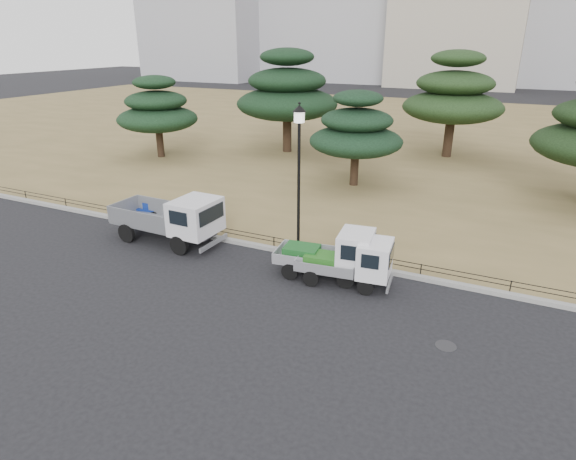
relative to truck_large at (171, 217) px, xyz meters
The scene contains 14 objects.
ground 5.58m from the truck_large, 16.54° to the right, with size 220.00×220.00×0.00m, color black.
lawn 29.53m from the truck_large, 79.80° to the left, with size 120.00×56.00×0.15m, color olive.
curb 5.44m from the truck_large, 11.33° to the left, with size 120.00×0.25×0.16m, color gray.
truck_large is the anchor object (origin of this frame).
truck_kei_front 7.25m from the truck_large, ahead, with size 3.63×1.87×1.85m.
truck_kei_rear 8.07m from the truck_large, ahead, with size 3.41×1.74×1.72m.
street_lamp 6.14m from the truck_large, 14.37° to the left, with size 0.52×0.52×5.76m.
pipe_fence 5.41m from the truck_large, 12.90° to the left, with size 38.00×0.04×0.40m.
tarp_pile 2.79m from the truck_large, 149.30° to the left, with size 1.67×1.33×1.01m.
manhole 12.10m from the truck_large, 13.21° to the right, with size 0.60×0.60×0.01m, color #2D2D30.
pine_west_far 16.28m from the truck_large, 130.96° to the left, with size 5.63×5.63×5.69m.
pine_west_near 18.28m from the truck_large, 99.75° to the left, with size 7.43×7.43×7.43m.
pine_center_left 12.23m from the truck_large, 68.64° to the left, with size 5.31×5.31×5.40m.
pine_center_right 22.93m from the truck_large, 68.82° to the left, with size 6.93×6.93×7.35m.
Camera 1 is at (7.36, -13.51, 8.14)m, focal length 30.00 mm.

